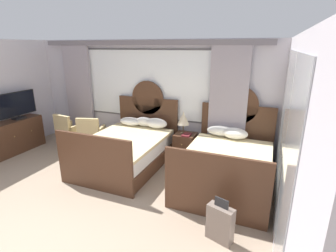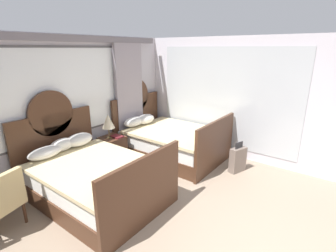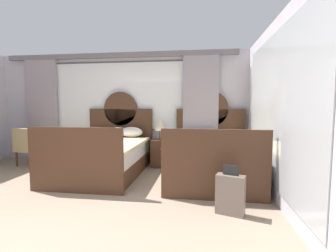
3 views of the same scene
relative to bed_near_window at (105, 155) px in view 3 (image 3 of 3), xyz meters
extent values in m
cube|color=silver|center=(-0.07, 1.17, 0.96)|extent=(6.26, 0.07, 2.70)
cube|color=#575459|center=(-0.07, 1.12, 1.26)|extent=(3.64, 0.02, 1.70)
cube|color=white|center=(-0.07, 1.12, 1.26)|extent=(3.56, 0.02, 1.62)
cube|color=#998E99|center=(-2.09, 1.03, 0.91)|extent=(0.83, 0.08, 2.60)
cube|color=#998E99|center=(1.96, 1.03, 0.91)|extent=(0.83, 0.08, 2.60)
cube|color=slate|center=(-0.07, 1.03, 2.23)|extent=(5.76, 0.10, 0.12)
cube|color=silver|center=(3.10, -1.23, 0.96)|extent=(0.07, 4.73, 2.70)
cube|color=#B2B7BC|center=(3.06, -0.93, 0.96)|extent=(0.01, 3.31, 2.27)
cube|color=#472B1C|center=(0.00, -0.06, -0.24)|extent=(1.51, 2.15, 0.30)
cube|color=white|center=(0.00, -0.06, 0.06)|extent=(1.45, 2.05, 0.30)
cube|color=beige|center=(0.00, -0.14, 0.24)|extent=(1.55, 1.95, 0.06)
cube|color=#472B1C|center=(0.00, 1.04, 0.28)|extent=(1.59, 0.06, 1.33)
cylinder|color=#472B1C|center=(0.00, 1.04, 0.94)|extent=(0.83, 0.06, 0.83)
cube|color=#472B1C|center=(0.00, -1.16, 0.15)|extent=(1.59, 0.06, 1.07)
ellipsoid|color=white|center=(-0.34, 0.77, 0.37)|extent=(0.59, 0.30, 0.20)
ellipsoid|color=white|center=(0.01, 0.82, 0.39)|extent=(0.47, 0.26, 0.23)
ellipsoid|color=white|center=(0.34, 0.79, 0.39)|extent=(0.55, 0.33, 0.24)
cube|color=#472B1C|center=(2.19, -0.06, -0.24)|extent=(1.51, 2.15, 0.30)
cube|color=white|center=(2.19, -0.06, 0.06)|extent=(1.45, 2.05, 0.30)
cube|color=beige|center=(2.19, -0.14, 0.24)|extent=(1.55, 1.95, 0.06)
cube|color=#472B1C|center=(2.19, 1.04, 0.28)|extent=(1.59, 0.06, 1.33)
cylinder|color=#472B1C|center=(2.19, 1.04, 0.94)|extent=(0.83, 0.06, 0.83)
cube|color=#472B1C|center=(2.19, -1.16, 0.15)|extent=(1.59, 0.06, 1.07)
ellipsoid|color=white|center=(1.88, 0.83, 0.38)|extent=(0.60, 0.32, 0.22)
ellipsoid|color=white|center=(2.19, 0.75, 0.39)|extent=(0.55, 0.34, 0.23)
cube|color=#472B1C|center=(1.10, 0.74, -0.07)|extent=(0.47, 0.47, 0.62)
sphere|color=tan|center=(1.10, 0.49, 0.06)|extent=(0.02, 0.02, 0.02)
cylinder|color=brown|center=(1.04, 0.75, 0.25)|extent=(0.14, 0.14, 0.02)
cylinder|color=brown|center=(1.04, 0.75, 0.35)|extent=(0.03, 0.03, 0.20)
cone|color=beige|center=(1.04, 0.75, 0.60)|extent=(0.27, 0.27, 0.30)
cube|color=maroon|center=(1.15, 0.65, 0.25)|extent=(0.18, 0.26, 0.03)
cube|color=tan|center=(-1.28, 0.42, 0.00)|extent=(0.69, 0.69, 0.10)
cube|color=tan|center=(-1.22, 0.20, 0.28)|extent=(0.55, 0.23, 0.45)
cube|color=tan|center=(-1.05, 0.50, 0.13)|extent=(0.20, 0.49, 0.16)
cube|color=tan|center=(-1.52, 0.35, 0.13)|extent=(0.20, 0.49, 0.16)
cylinder|color=#472B1C|center=(-1.13, 0.71, -0.22)|extent=(0.04, 0.04, 0.34)
cylinder|color=#472B1C|center=(-1.56, 0.58, -0.22)|extent=(0.04, 0.04, 0.34)
cylinder|color=#472B1C|center=(-1.00, 0.27, -0.22)|extent=(0.04, 0.04, 0.34)
cylinder|color=#472B1C|center=(-1.43, 0.14, -0.22)|extent=(0.04, 0.04, 0.34)
cube|color=tan|center=(-1.98, 0.42, 0.00)|extent=(0.63, 0.63, 0.10)
cube|color=tan|center=(-2.01, 0.19, 0.28)|extent=(0.56, 0.16, 0.45)
cube|color=tan|center=(-1.73, 0.39, 0.13)|extent=(0.13, 0.50, 0.16)
cube|color=tan|center=(-2.22, 0.46, 0.13)|extent=(0.13, 0.50, 0.16)
cylinder|color=#472B1C|center=(-1.72, 0.61, -0.22)|extent=(0.04, 0.04, 0.34)
cylinder|color=#472B1C|center=(-2.17, 0.68, -0.22)|extent=(0.04, 0.04, 0.34)
cylinder|color=#472B1C|center=(-1.79, 0.17, -0.22)|extent=(0.04, 0.04, 0.34)
cylinder|color=#472B1C|center=(-2.23, 0.23, -0.22)|extent=(0.04, 0.04, 0.34)
cube|color=#75665B|center=(2.37, -1.60, -0.13)|extent=(0.39, 0.26, 0.52)
cube|color=#232326|center=(2.37, -1.60, 0.20)|extent=(0.19, 0.08, 0.13)
cylinder|color=black|center=(2.24, -1.55, -0.36)|extent=(0.05, 0.04, 0.05)
cylinder|color=black|center=(2.51, -1.65, -0.36)|extent=(0.05, 0.04, 0.05)
camera|label=1|loc=(2.82, -4.56, 2.16)|focal=27.47mm
camera|label=2|loc=(-2.22, -3.23, 2.06)|focal=26.62mm
camera|label=3|loc=(2.00, -4.72, 1.03)|focal=25.84mm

